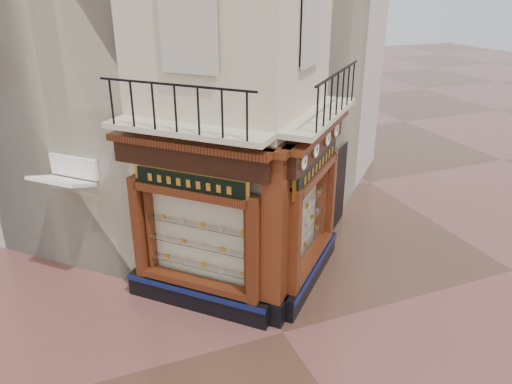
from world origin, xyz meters
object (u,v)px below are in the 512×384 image
clock_a (303,162)px  awning (78,281)px  clock_d (336,129)px  clock_b (315,150)px  corner_pilaster (275,241)px  clock_c (327,138)px  signboard_right (317,164)px  signboard_left (190,182)px

clock_a → awning: size_ratio=0.25×
clock_d → clock_b: bearing=-180.0°
clock_b → awning: size_ratio=0.27×
clock_b → awning: (-5.06, 2.66, -3.62)m
clock_d → awning: clock_d is taller
clock_b → clock_d: 1.66m
corner_pilaster → clock_b: 2.10m
clock_c → awning: size_ratio=0.28×
corner_pilaster → clock_d: corner_pilaster is taller
clock_c → clock_b: bearing=180.0°
corner_pilaster → signboard_right: bearing=-10.2°
clock_c → signboard_right: (-0.34, -0.18, -0.52)m
signboard_left → signboard_right: bearing=-135.0°
corner_pilaster → signboard_right: 2.12m
clock_a → awning: bearing=99.2°
corner_pilaster → clock_a: size_ratio=11.69×
clock_c → clock_d: bearing=0.0°
signboard_right → clock_b: bearing=-168.7°
awning → signboard_left: (2.45, -2.19, 3.10)m
clock_c → awning: bearing=115.6°
clock_c → corner_pilaster: bearing=168.6°
clock_a → awning: (-4.49, 3.24, -3.62)m
clock_a → clock_d: 2.47m
clock_b → awning: 6.77m
corner_pilaster → awning: bearing=95.7°
awning → signboard_left: size_ratio=0.70×
awning → clock_a: bearing=-170.8°
clock_a → clock_c: 1.73m
clock_a → clock_b: bearing=0.0°
clock_b → awning: bearing=107.3°
clock_d → awning: size_ratio=0.29×
clock_c → signboard_left: 3.30m
awning → clock_c: bearing=-154.4°
signboard_left → clock_b: bearing=-145.2°
corner_pilaster → awning: 5.42m
awning → signboard_right: (5.38, -2.19, 3.10)m
signboard_right → clock_d: bearing=-5.7°
corner_pilaster → clock_b: bearing=-19.6°
clock_a → clock_b: 0.81m
clock_c → clock_a: bearing=-180.0°
corner_pilaster → clock_c: corner_pilaster is taller
clock_a → clock_d: size_ratio=0.88×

